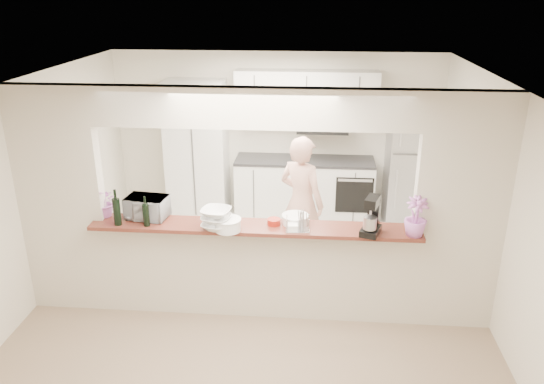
# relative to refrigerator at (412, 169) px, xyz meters

# --- Properties ---
(floor) EXTENTS (6.00, 6.00, 0.00)m
(floor) POSITION_rel_refrigerator_xyz_m (-2.05, -2.65, -0.85)
(floor) COLOR gray
(floor) RESTS_ON ground
(tile_overlay) EXTENTS (5.00, 2.90, 0.01)m
(tile_overlay) POSITION_rel_refrigerator_xyz_m (-2.05, -1.10, -0.84)
(tile_overlay) COLOR beige
(tile_overlay) RESTS_ON floor
(partition) EXTENTS (5.00, 0.15, 2.50)m
(partition) POSITION_rel_refrigerator_xyz_m (-2.05, -2.65, 0.63)
(partition) COLOR beige
(partition) RESTS_ON floor
(bar_counter) EXTENTS (3.40, 0.38, 1.09)m
(bar_counter) POSITION_rel_refrigerator_xyz_m (-2.05, -2.65, -0.27)
(bar_counter) COLOR beige
(bar_counter) RESTS_ON floor
(kitchen_cabinets) EXTENTS (3.15, 0.62, 2.25)m
(kitchen_cabinets) POSITION_rel_refrigerator_xyz_m (-2.24, 0.07, 0.12)
(kitchen_cabinets) COLOR silver
(kitchen_cabinets) RESTS_ON floor
(refrigerator) EXTENTS (0.75, 0.70, 1.70)m
(refrigerator) POSITION_rel_refrigerator_xyz_m (0.00, 0.00, 0.00)
(refrigerator) COLOR #B2B2B7
(refrigerator) RESTS_ON floor
(flower_left) EXTENTS (0.29, 0.26, 0.32)m
(flower_left) POSITION_rel_refrigerator_xyz_m (-3.65, -2.60, 0.40)
(flower_left) COLOR pink
(flower_left) RESTS_ON bar_counter
(wine_bottle_a) EXTENTS (0.08, 0.08, 0.39)m
(wine_bottle_a) POSITION_rel_refrigerator_xyz_m (-3.45, -2.80, 0.39)
(wine_bottle_a) COLOR black
(wine_bottle_a) RESTS_ON bar_counter
(wine_bottle_b) EXTENTS (0.06, 0.06, 0.32)m
(wine_bottle_b) POSITION_rel_refrigerator_xyz_m (-3.15, -2.80, 0.37)
(wine_bottle_b) COLOR black
(wine_bottle_b) RESTS_ON bar_counter
(toaster_oven) EXTENTS (0.46, 0.34, 0.24)m
(toaster_oven) POSITION_rel_refrigerator_xyz_m (-3.20, -2.60, 0.36)
(toaster_oven) COLOR #ADAEB2
(toaster_oven) RESTS_ON bar_counter
(serving_bowls) EXTENTS (0.35, 0.35, 0.22)m
(serving_bowls) POSITION_rel_refrigerator_xyz_m (-2.42, -2.82, 0.35)
(serving_bowls) COLOR white
(serving_bowls) RESTS_ON bar_counter
(plate_stack_a) EXTENTS (0.27, 0.27, 0.12)m
(plate_stack_a) POSITION_rel_refrigerator_xyz_m (-2.30, -2.84, 0.30)
(plate_stack_a) COLOR white
(plate_stack_a) RESTS_ON bar_counter
(plate_stack_b) EXTENTS (0.28, 0.28, 0.10)m
(plate_stack_b) POSITION_rel_refrigerator_xyz_m (-1.63, -2.62, 0.29)
(plate_stack_b) COLOR white
(plate_stack_b) RESTS_ON bar_counter
(red_bowl) EXTENTS (0.14, 0.14, 0.06)m
(red_bowl) POSITION_rel_refrigerator_xyz_m (-1.85, -2.66, 0.27)
(red_bowl) COLOR maroon
(red_bowl) RESTS_ON bar_counter
(tan_bowl) EXTENTS (0.16, 0.16, 0.07)m
(tan_bowl) POSITION_rel_refrigerator_xyz_m (-1.65, -2.57, 0.28)
(tan_bowl) COLOR tan
(tan_bowl) RESTS_ON bar_counter
(utensil_caddy) EXTENTS (0.24, 0.15, 0.22)m
(utensil_caddy) POSITION_rel_refrigerator_xyz_m (-1.60, -2.80, 0.33)
(utensil_caddy) COLOR silver
(utensil_caddy) RESTS_ON bar_counter
(stand_mixer) EXTENTS (0.25, 0.30, 0.39)m
(stand_mixer) POSITION_rel_refrigerator_xyz_m (-0.87, -2.79, 0.42)
(stand_mixer) COLOR black
(stand_mixer) RESTS_ON bar_counter
(flower_right) EXTENTS (0.26, 0.26, 0.40)m
(flower_right) POSITION_rel_refrigerator_xyz_m (-0.45, -2.80, 0.44)
(flower_right) COLOR #D673D7
(flower_right) RESTS_ON bar_counter
(person) EXTENTS (0.75, 0.68, 1.71)m
(person) POSITION_rel_refrigerator_xyz_m (-1.60, -1.49, 0.01)
(person) COLOR #DEA390
(person) RESTS_ON floor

